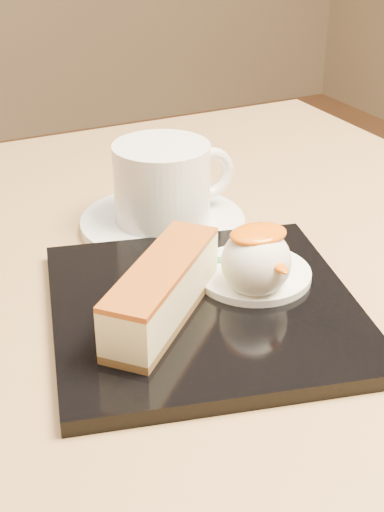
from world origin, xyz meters
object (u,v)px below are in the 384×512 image
table (154,446)px  cheesecake (163,290)px  saucer (163,223)px  ice_cream_scoop (256,262)px  coffee_cup (164,181)px  dessert_plate (204,308)px

table → cheesecake: cheesecake is taller
saucer → ice_cream_scoop: bearing=-87.0°
table → coffee_cup: size_ratio=6.91×
ice_cream_scoop → cheesecake: bearing=180.0°
ice_cream_scoop → saucer: size_ratio=0.35×
table → ice_cream_scoop: size_ratio=15.41×
cheesecake → coffee_cup: coffee_cup is taller
dessert_plate → coffee_cup: 0.16m
cheesecake → saucer: (0.07, 0.15, -0.03)m
table → coffee_cup: coffee_cup is taller
table → dessert_plate: 0.17m
dessert_plate → saucer: 0.15m
table → saucer: saucer is taller
coffee_cup → cheesecake: bearing=-115.3°
cheesecake → saucer: size_ratio=0.80×
dessert_plate → saucer: (0.03, 0.15, -0.00)m
ice_cream_scoop → saucer: (-0.01, 0.15, -0.03)m
table → ice_cream_scoop: 0.21m
cheesecake → ice_cream_scoop: ice_cream_scoop is taller
ice_cream_scoop → saucer: 0.16m
cheesecake → saucer: cheesecake is taller
ice_cream_scoop → coffee_cup: size_ratio=0.45×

